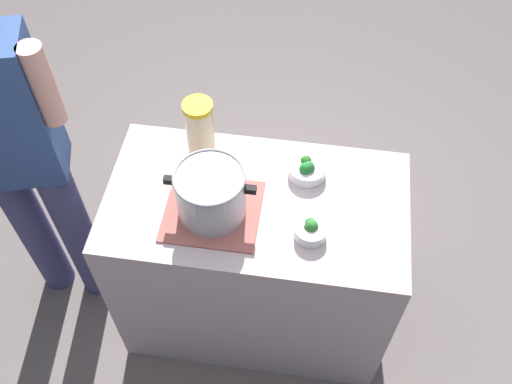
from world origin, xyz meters
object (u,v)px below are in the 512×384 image
object	(u,v)px
broccoli_bowl_front	(310,230)
person_cook	(20,160)
lemonade_pitcher	(200,129)
broccoli_bowl_center	(307,169)
cooking_pot	(211,193)

from	to	relation	value
broccoli_bowl_front	person_cook	world-z (taller)	person_cook
lemonade_pitcher	broccoli_bowl_front	distance (m)	0.55
lemonade_pitcher	broccoli_bowl_front	world-z (taller)	lemonade_pitcher
broccoli_bowl_center	lemonade_pitcher	bearing A→B (deg)	-7.58
lemonade_pitcher	person_cook	world-z (taller)	person_cook
broccoli_bowl_front	person_cook	xyz separation A→B (m)	(1.09, -0.14, 0.01)
lemonade_pitcher	broccoli_bowl_front	xyz separation A→B (m)	(-0.44, 0.32, -0.09)
cooking_pot	broccoli_bowl_center	distance (m)	0.39
broccoli_bowl_front	lemonade_pitcher	bearing A→B (deg)	-35.85
broccoli_bowl_center	cooking_pot	bearing A→B (deg)	34.61
cooking_pot	lemonade_pitcher	distance (m)	0.29
cooking_pot	person_cook	size ratio (longest dim) A/B	0.19
person_cook	cooking_pot	bearing A→B (deg)	172.52
broccoli_bowl_front	cooking_pot	bearing A→B (deg)	-7.84
cooking_pot	person_cook	world-z (taller)	person_cook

